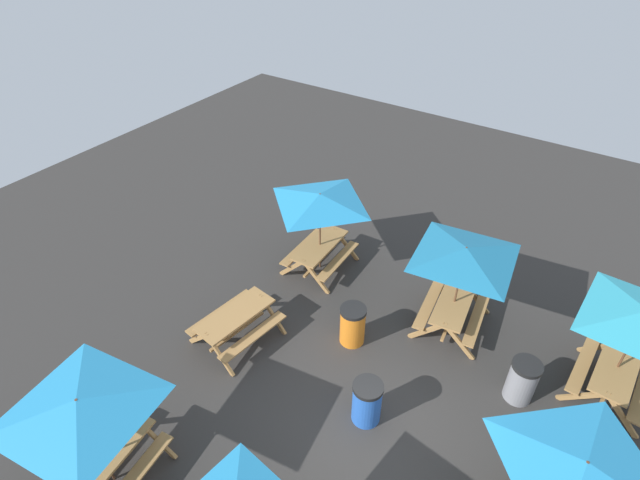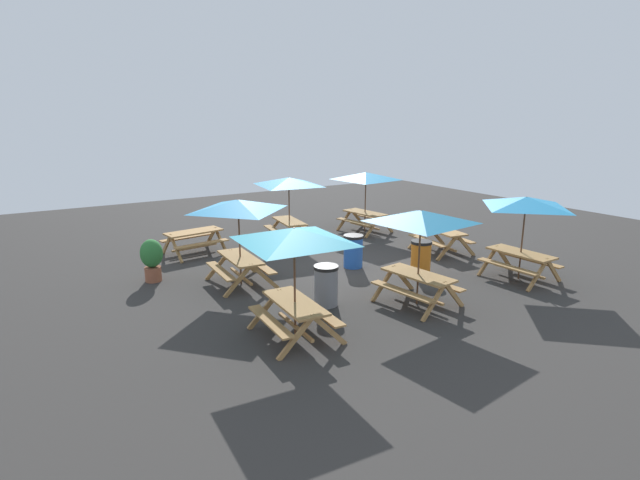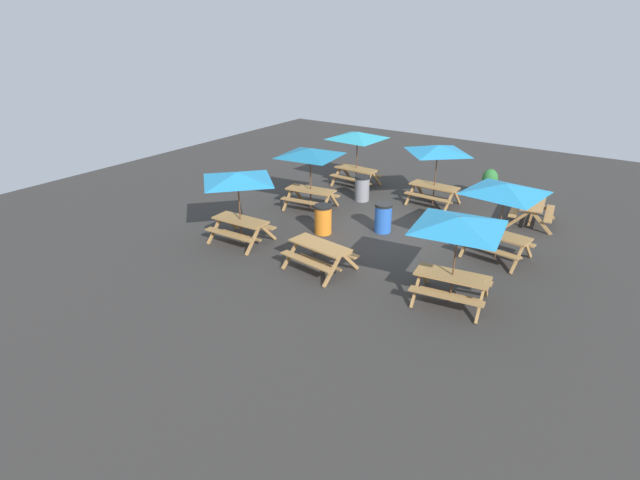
# 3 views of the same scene
# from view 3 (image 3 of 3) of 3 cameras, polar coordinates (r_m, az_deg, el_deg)

# --- Properties ---
(ground_plane) EXTENTS (29.44, 29.44, 0.00)m
(ground_plane) POSITION_cam_3_polar(r_m,az_deg,el_deg) (16.98, 8.01, 1.18)
(ground_plane) COLOR #33302D
(ground_plane) RESTS_ON ground
(picnic_table_0) EXTENTS (2.82, 2.82, 2.34)m
(picnic_table_0) POSITION_cam_3_polar(r_m,az_deg,el_deg) (20.89, 4.28, 11.40)
(picnic_table_0) COLOR #A87A44
(picnic_table_0) RESTS_ON ground
(picnic_table_1) EXTENTS (1.96, 1.73, 0.81)m
(picnic_table_1) POSITION_cam_3_polar(r_m,az_deg,el_deg) (13.96, -0.00, -1.27)
(picnic_table_1) COLOR #A87A44
(picnic_table_1) RESTS_ON ground
(picnic_table_2) EXTENTS (2.08, 2.08, 2.34)m
(picnic_table_2) POSITION_cam_3_polar(r_m,az_deg,el_deg) (15.41, -9.38, 6.58)
(picnic_table_2) COLOR #A87A44
(picnic_table_2) RESTS_ON ground
(picnic_table_3) EXTENTS (2.10, 2.10, 2.34)m
(picnic_table_3) POSITION_cam_3_polar(r_m,az_deg,el_deg) (19.06, 13.28, 9.61)
(picnic_table_3) COLOR #A87A44
(picnic_table_3) RESTS_ON ground
(picnic_table_4) EXTENTS (2.80, 2.80, 2.34)m
(picnic_table_4) POSITION_cam_3_polar(r_m,az_deg,el_deg) (15.06, 20.38, 4.96)
(picnic_table_4) COLOR #A87A44
(picnic_table_4) RESTS_ON ground
(picnic_table_5) EXTENTS (1.74, 1.97, 0.81)m
(picnic_table_5) POSITION_cam_3_polar(r_m,az_deg,el_deg) (18.64, 23.13, 3.38)
(picnic_table_5) COLOR #A87A44
(picnic_table_5) RESTS_ON ground
(picnic_table_6) EXTENTS (2.80, 2.80, 2.34)m
(picnic_table_6) POSITION_cam_3_polar(r_m,az_deg,el_deg) (12.18, 15.53, 1.24)
(picnic_table_6) COLOR #A87A44
(picnic_table_6) RESTS_ON ground
(picnic_table_7) EXTENTS (2.81, 2.81, 2.34)m
(picnic_table_7) POSITION_cam_3_polar(r_m,az_deg,el_deg) (18.12, -1.11, 9.51)
(picnic_table_7) COLOR #A87A44
(picnic_table_7) RESTS_ON ground
(trash_bin_blue) EXTENTS (0.59, 0.59, 0.98)m
(trash_bin_blue) POSITION_cam_3_polar(r_m,az_deg,el_deg) (16.63, 7.22, 2.55)
(trash_bin_blue) COLOR blue
(trash_bin_blue) RESTS_ON ground
(trash_bin_gray) EXTENTS (0.59, 0.59, 0.98)m
(trash_bin_gray) POSITION_cam_3_polar(r_m,az_deg,el_deg) (19.50, 4.84, 5.91)
(trash_bin_gray) COLOR gray
(trash_bin_gray) RESTS_ON ground
(trash_bin_orange) EXTENTS (0.59, 0.59, 0.98)m
(trash_bin_orange) POSITION_cam_3_polar(r_m,az_deg,el_deg) (16.36, 0.35, 2.39)
(trash_bin_orange) COLOR orange
(trash_bin_orange) RESTS_ON ground
(potted_plant_0) EXTENTS (0.60, 0.60, 1.18)m
(potted_plant_0) POSITION_cam_3_polar(r_m,az_deg,el_deg) (20.75, 18.80, 6.30)
(potted_plant_0) COLOR #935138
(potted_plant_0) RESTS_ON ground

